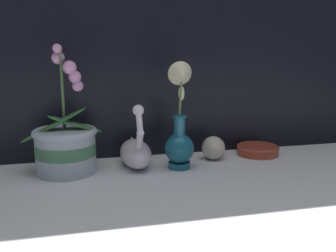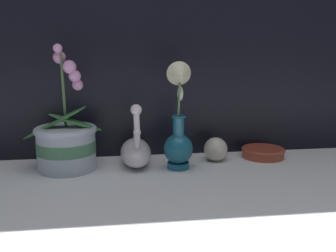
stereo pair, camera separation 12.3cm
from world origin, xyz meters
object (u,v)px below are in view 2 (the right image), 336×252
(swan_figurine, at_px, (136,150))
(blue_vase, at_px, (179,132))
(glass_sphere, at_px, (216,149))
(amber_dish, at_px, (263,152))
(orchid_potted_plant, at_px, (66,142))

(swan_figurine, xyz_separation_m, blue_vase, (0.13, -0.06, 0.07))
(blue_vase, relative_size, glass_sphere, 4.18)
(blue_vase, distance_m, amber_dish, 0.33)
(glass_sphere, relative_size, amber_dish, 0.54)
(amber_dish, bearing_deg, glass_sphere, -173.88)
(swan_figurine, height_order, blue_vase, blue_vase)
(orchid_potted_plant, relative_size, blue_vase, 1.15)
(orchid_potted_plant, distance_m, swan_figurine, 0.22)
(swan_figurine, relative_size, blue_vase, 0.64)
(amber_dish, bearing_deg, swan_figurine, -175.84)
(orchid_potted_plant, height_order, amber_dish, orchid_potted_plant)
(swan_figurine, distance_m, blue_vase, 0.16)
(blue_vase, height_order, glass_sphere, blue_vase)
(glass_sphere, height_order, amber_dish, glass_sphere)
(orchid_potted_plant, height_order, swan_figurine, orchid_potted_plant)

